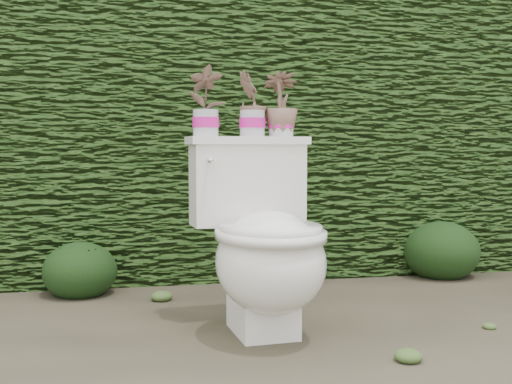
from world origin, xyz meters
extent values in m
plane|color=brown|center=(0.00, 0.00, 0.00)|extent=(60.00, 60.00, 0.00)
cube|color=#35581D|center=(0.00, 1.60, 0.80)|extent=(8.00, 1.00, 1.60)
cube|color=silver|center=(0.60, 6.00, 2.00)|extent=(8.00, 3.50, 4.00)
cube|color=white|center=(0.17, 0.16, 0.10)|extent=(0.24, 0.32, 0.20)
ellipsoid|color=white|center=(0.18, 0.06, 0.30)|extent=(0.45, 0.54, 0.39)
cube|color=white|center=(0.16, 0.38, 0.57)|extent=(0.48, 0.21, 0.34)
cube|color=white|center=(0.16, 0.38, 0.76)|extent=(0.51, 0.23, 0.03)
cylinder|color=silver|center=(-0.02, 0.27, 0.68)|extent=(0.02, 0.06, 0.02)
sphere|color=silver|center=(-0.02, 0.24, 0.68)|extent=(0.03, 0.03, 0.03)
imported|color=#377624|center=(-0.02, 0.37, 0.91)|extent=(0.17, 0.14, 0.27)
imported|color=#377624|center=(0.18, 0.38, 0.90)|extent=(0.16, 0.17, 0.26)
imported|color=#377624|center=(0.30, 0.40, 0.90)|extent=(0.15, 0.15, 0.26)
ellipsoid|color=#1E3B14|center=(-0.58, 0.99, 0.15)|extent=(0.37, 0.37, 0.29)
ellipsoid|color=#1E3B14|center=(0.54, 1.09, 0.12)|extent=(0.30, 0.30, 0.24)
ellipsoid|color=#1E3B14|center=(1.40, 1.06, 0.17)|extent=(0.43, 0.43, 0.34)
camera|label=1|loc=(-0.34, -2.27, 0.73)|focal=45.00mm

